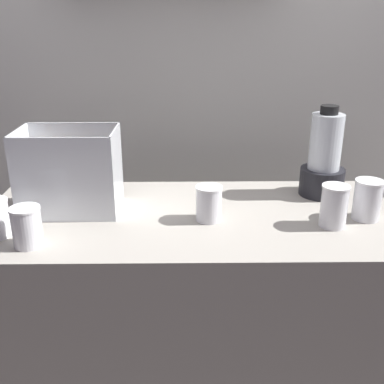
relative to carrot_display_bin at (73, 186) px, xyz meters
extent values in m
cube|color=#9E998E|center=(0.40, -0.05, -0.54)|extent=(1.40, 0.64, 0.90)
cube|color=silver|center=(0.40, 0.72, 0.26)|extent=(2.60, 0.04, 2.50)
cube|color=white|center=(-0.01, 0.00, -0.08)|extent=(0.32, 0.21, 0.01)
cube|color=white|center=(-0.01, -0.10, 0.05)|extent=(0.32, 0.01, 0.28)
cube|color=white|center=(-0.01, 0.10, 0.05)|extent=(0.32, 0.01, 0.28)
cube|color=white|center=(-0.16, 0.00, 0.05)|extent=(0.01, 0.21, 0.28)
cube|color=white|center=(0.15, 0.00, 0.05)|extent=(0.01, 0.21, 0.28)
cone|color=orange|center=(0.01, 0.00, -0.06)|extent=(0.14, 0.15, 0.03)
cone|color=orange|center=(0.01, 0.00, -0.06)|extent=(0.16, 0.06, 0.03)
cone|color=orange|center=(-0.05, 0.00, -0.07)|extent=(0.04, 0.18, 0.03)
cone|color=orange|center=(0.03, -0.01, -0.06)|extent=(0.10, 0.16, 0.03)
cone|color=orange|center=(0.05, 0.00, -0.03)|extent=(0.08, 0.17, 0.03)
cone|color=orange|center=(0.00, 0.00, -0.04)|extent=(0.17, 0.11, 0.03)
cone|color=orange|center=(0.06, -0.01, -0.03)|extent=(0.10, 0.14, 0.03)
cone|color=orange|center=(-0.07, 0.00, -0.03)|extent=(0.12, 0.17, 0.03)
cone|color=orange|center=(0.05, 0.00, -0.01)|extent=(0.05, 0.18, 0.03)
cone|color=orange|center=(0.04, 0.00, 0.00)|extent=(0.17, 0.12, 0.03)
cone|color=orange|center=(-0.04, 0.00, -0.02)|extent=(0.14, 0.15, 0.02)
cylinder|color=black|center=(0.88, 0.13, -0.04)|extent=(0.16, 0.16, 0.10)
cylinder|color=silver|center=(0.88, 0.13, 0.11)|extent=(0.11, 0.11, 0.20)
cylinder|color=orange|center=(0.88, 0.13, 0.03)|extent=(0.10, 0.10, 0.04)
cylinder|color=black|center=(0.88, 0.13, 0.23)|extent=(0.06, 0.06, 0.03)
cylinder|color=white|center=(-0.07, -0.26, -0.03)|extent=(0.08, 0.08, 0.11)
cylinder|color=red|center=(-0.07, -0.26, -0.05)|extent=(0.08, 0.08, 0.08)
cylinder|color=white|center=(-0.07, -0.26, 0.03)|extent=(0.09, 0.09, 0.01)
cylinder|color=white|center=(0.45, -0.09, -0.03)|extent=(0.08, 0.08, 0.11)
cylinder|color=yellow|center=(0.45, -0.09, -0.06)|extent=(0.08, 0.08, 0.06)
cylinder|color=white|center=(0.45, -0.09, 0.03)|extent=(0.09, 0.09, 0.01)
cylinder|color=white|center=(0.84, -0.14, -0.02)|extent=(0.08, 0.08, 0.13)
cylinder|color=red|center=(0.84, -0.14, -0.03)|extent=(0.08, 0.08, 0.10)
cylinder|color=white|center=(0.84, -0.14, 0.05)|extent=(0.09, 0.09, 0.01)
cylinder|color=white|center=(0.96, -0.09, -0.02)|extent=(0.09, 0.09, 0.13)
cylinder|color=orange|center=(0.96, -0.09, -0.05)|extent=(0.08, 0.08, 0.08)
cylinder|color=white|center=(0.96, -0.09, 0.04)|extent=(0.09, 0.09, 0.01)
camera|label=1|loc=(0.38, -1.43, 0.53)|focal=42.53mm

